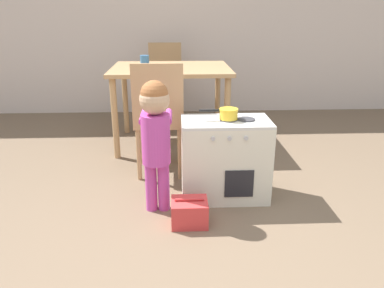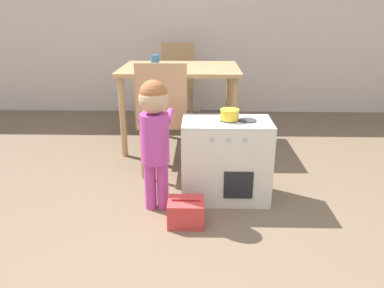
{
  "view_description": "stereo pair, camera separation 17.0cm",
  "coord_description": "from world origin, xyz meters",
  "px_view_note": "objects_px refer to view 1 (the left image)",
  "views": [
    {
      "loc": [
        -0.12,
        -1.38,
        1.29
      ],
      "look_at": [
        -0.01,
        0.99,
        0.43
      ],
      "focal_mm": 35.0,
      "sensor_mm": 36.0,
      "label": 1
    },
    {
      "loc": [
        0.05,
        -1.38,
        1.29
      ],
      "look_at": [
        -0.01,
        0.99,
        0.43
      ],
      "focal_mm": 35.0,
      "sensor_mm": 36.0,
      "label": 2
    }
  ],
  "objects_px": {
    "child_figure": "(155,128)",
    "cup_on_table": "(145,60)",
    "toy_pot": "(228,113)",
    "play_kitchen": "(225,159)",
    "toy_basket": "(189,212)",
    "dining_chair_near": "(159,117)",
    "dining_chair_far": "(165,81)",
    "dining_table": "(171,77)"
  },
  "relations": [
    {
      "from": "toy_pot",
      "to": "dining_table",
      "type": "xyz_separation_m",
      "value": [
        -0.39,
        1.17,
        0.04
      ]
    },
    {
      "from": "toy_basket",
      "to": "dining_chair_near",
      "type": "relative_size",
      "value": 0.25
    },
    {
      "from": "play_kitchen",
      "to": "toy_basket",
      "type": "bearing_deg",
      "value": -126.05
    },
    {
      "from": "toy_basket",
      "to": "cup_on_table",
      "type": "relative_size",
      "value": 2.34
    },
    {
      "from": "toy_pot",
      "to": "cup_on_table",
      "type": "relative_size",
      "value": 2.73
    },
    {
      "from": "play_kitchen",
      "to": "toy_basket",
      "type": "relative_size",
      "value": 2.67
    },
    {
      "from": "toy_pot",
      "to": "child_figure",
      "type": "xyz_separation_m",
      "value": [
        -0.49,
        -0.17,
        -0.05
      ]
    },
    {
      "from": "toy_pot",
      "to": "toy_basket",
      "type": "xyz_separation_m",
      "value": [
        -0.28,
        -0.37,
        -0.54
      ]
    },
    {
      "from": "toy_basket",
      "to": "child_figure",
      "type": "bearing_deg",
      "value": 136.11
    },
    {
      "from": "child_figure",
      "to": "dining_table",
      "type": "bearing_deg",
      "value": 86.09
    },
    {
      "from": "dining_chair_near",
      "to": "cup_on_table",
      "type": "bearing_deg",
      "value": 100.23
    },
    {
      "from": "dining_chair_far",
      "to": "toy_pot",
      "type": "bearing_deg",
      "value": 103.41
    },
    {
      "from": "dining_table",
      "to": "dining_chair_near",
      "type": "distance_m",
      "value": 0.8
    },
    {
      "from": "dining_table",
      "to": "cup_on_table",
      "type": "height_order",
      "value": "cup_on_table"
    },
    {
      "from": "toy_basket",
      "to": "dining_chair_near",
      "type": "xyz_separation_m",
      "value": [
        -0.21,
        0.77,
        0.41
      ]
    },
    {
      "from": "dining_chair_near",
      "to": "cup_on_table",
      "type": "height_order",
      "value": "dining_chair_near"
    },
    {
      "from": "play_kitchen",
      "to": "toy_basket",
      "type": "distance_m",
      "value": 0.5
    },
    {
      "from": "dining_table",
      "to": "cup_on_table",
      "type": "distance_m",
      "value": 0.32
    },
    {
      "from": "dining_chair_near",
      "to": "dining_chair_far",
      "type": "distance_m",
      "value": 1.56
    },
    {
      "from": "dining_chair_far",
      "to": "cup_on_table",
      "type": "bearing_deg",
      "value": 75.05
    },
    {
      "from": "toy_basket",
      "to": "dining_table",
      "type": "distance_m",
      "value": 1.65
    },
    {
      "from": "dining_table",
      "to": "toy_basket",
      "type": "bearing_deg",
      "value": -85.7
    },
    {
      "from": "play_kitchen",
      "to": "toy_pot",
      "type": "distance_m",
      "value": 0.34
    },
    {
      "from": "child_figure",
      "to": "toy_pot",
      "type": "bearing_deg",
      "value": 19.15
    },
    {
      "from": "dining_table",
      "to": "cup_on_table",
      "type": "xyz_separation_m",
      "value": [
        -0.25,
        0.12,
        0.15
      ]
    },
    {
      "from": "dining_table",
      "to": "dining_chair_far",
      "type": "bearing_deg",
      "value": 95.34
    },
    {
      "from": "toy_pot",
      "to": "dining_chair_far",
      "type": "distance_m",
      "value": 2.02
    },
    {
      "from": "play_kitchen",
      "to": "dining_chair_near",
      "type": "xyz_separation_m",
      "value": [
        -0.48,
        0.4,
        0.2
      ]
    },
    {
      "from": "child_figure",
      "to": "dining_chair_near",
      "type": "relative_size",
      "value": 0.96
    },
    {
      "from": "child_figure",
      "to": "cup_on_table",
      "type": "xyz_separation_m",
      "value": [
        -0.16,
        1.46,
        0.24
      ]
    },
    {
      "from": "play_kitchen",
      "to": "dining_chair_near",
      "type": "distance_m",
      "value": 0.65
    },
    {
      "from": "toy_pot",
      "to": "child_figure",
      "type": "relative_size",
      "value": 0.3
    },
    {
      "from": "toy_pot",
      "to": "play_kitchen",
      "type": "bearing_deg",
      "value": -177.37
    },
    {
      "from": "dining_table",
      "to": "toy_pot",
      "type": "bearing_deg",
      "value": -71.41
    },
    {
      "from": "toy_basket",
      "to": "cup_on_table",
      "type": "bearing_deg",
      "value": 102.58
    },
    {
      "from": "toy_pot",
      "to": "toy_basket",
      "type": "relative_size",
      "value": 1.17
    },
    {
      "from": "toy_basket",
      "to": "cup_on_table",
      "type": "height_order",
      "value": "cup_on_table"
    },
    {
      "from": "toy_basket",
      "to": "dining_table",
      "type": "xyz_separation_m",
      "value": [
        -0.12,
        1.54,
        0.59
      ]
    },
    {
      "from": "play_kitchen",
      "to": "cup_on_table",
      "type": "bearing_deg",
      "value": 116.3
    },
    {
      "from": "cup_on_table",
      "to": "toy_pot",
      "type": "bearing_deg",
      "value": -63.32
    },
    {
      "from": "dining_chair_far",
      "to": "dining_table",
      "type": "bearing_deg",
      "value": 95.34
    },
    {
      "from": "toy_pot",
      "to": "child_figure",
      "type": "bearing_deg",
      "value": -160.85
    }
  ]
}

